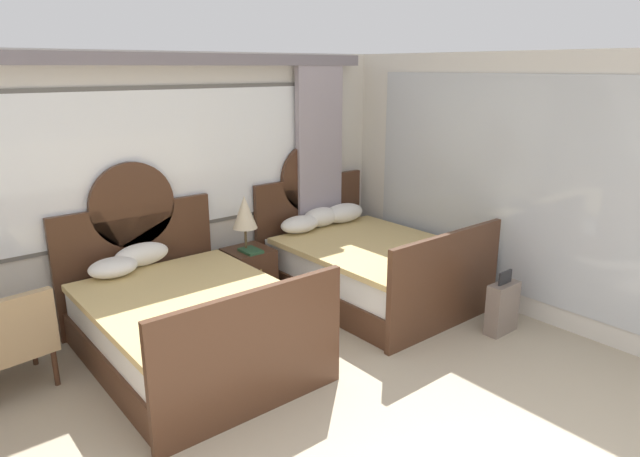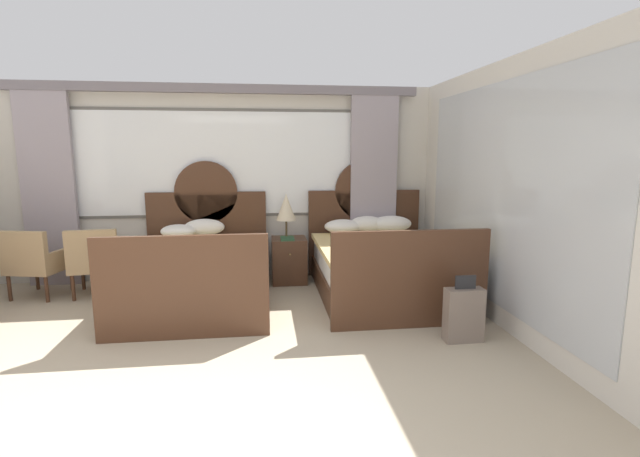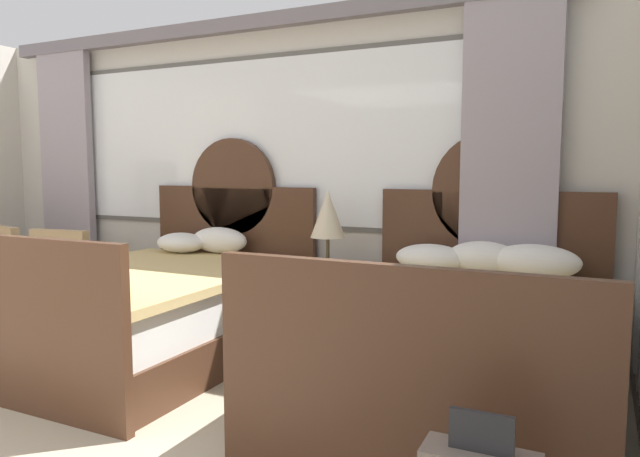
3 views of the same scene
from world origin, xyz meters
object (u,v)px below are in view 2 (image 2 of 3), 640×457
Objects in this scene: bed_near_mirror at (381,265)px; table_lamp_on_nightstand at (286,208)px; armchair_by_window_left at (96,259)px; suitcase_on_floor at (464,314)px; nightstand_between_beds at (289,260)px; bed_near_window at (199,272)px; armchair_by_window_centre at (35,261)px; book_on_nightstand at (287,238)px.

table_lamp_on_nightstand is at bearing 149.02° from bed_near_mirror.
armchair_by_window_left is 1.34× the size of suitcase_on_floor.
armchair_by_window_left is at bearing -172.93° from table_lamp_on_nightstand.
bed_near_mirror reaches higher than nightstand_between_beds.
bed_near_window is 2.56× the size of armchair_by_window_left.
table_lamp_on_nightstand reaches higher than armchair_by_window_centre.
book_on_nightstand is at bearing 29.67° from bed_near_window.
armchair_by_window_centre is at bearing -176.11° from book_on_nightstand.
armchair_by_window_centre is (-3.14, -0.31, 0.16)m from nightstand_between_beds.
bed_near_mirror is at bearing 0.44° from bed_near_window.
armchair_by_window_centre is at bearing 168.35° from bed_near_window.
suitcase_on_floor is (2.65, -1.51, -0.11)m from bed_near_window.
bed_near_mirror is 8.51× the size of book_on_nightstand.
armchair_by_window_centre is (-0.71, 0.00, 0.00)m from armchair_by_window_left.
bed_near_window is 3.43× the size of suitcase_on_floor.
bed_near_window is at bearing -146.96° from table_lamp_on_nightstand.
bed_near_window is 2.56× the size of armchair_by_window_centre.
suitcase_on_floor is (1.55, -2.13, -0.37)m from book_on_nightstand.
table_lamp_on_nightstand is 2.82m from suitcase_on_floor.
table_lamp_on_nightstand is at bearing -163.55° from nightstand_between_beds.
bed_near_mirror is 2.56× the size of armchair_by_window_centre.
suitcase_on_floor is (4.66, -1.92, -0.21)m from armchair_by_window_centre.
table_lamp_on_nightstand is at bearing 7.07° from armchair_by_window_left.
book_on_nightstand is (0.01, -0.08, -0.41)m from table_lamp_on_nightstand.
armchair_by_window_centre is at bearing -174.44° from nightstand_between_beds.
bed_near_window is at bearing -150.33° from book_on_nightstand.
armchair_by_window_left reaches higher than nightstand_between_beds.
bed_near_window reaches higher than armchair_by_window_centre.
book_on_nightstand and suitcase_on_floor have the same top height.
armchair_by_window_left is (-1.30, 0.41, 0.10)m from bed_near_window.
table_lamp_on_nightstand is at bearing 5.44° from armchair_by_window_centre.
bed_near_mirror is 4.28m from armchair_by_window_centre.
bed_near_mirror is 3.43× the size of suitcase_on_floor.
book_on_nightstand is at bearing 152.06° from bed_near_mirror.
bed_near_mirror is 2.56× the size of armchair_by_window_left.
table_lamp_on_nightstand is 3.17m from armchair_by_window_centre.
bed_near_window is at bearing -179.56° from bed_near_mirror.
bed_near_mirror is at bearing -27.94° from book_on_nightstand.
book_on_nightstand is at bearing -85.47° from table_lamp_on_nightstand.
table_lamp_on_nightstand is 0.71× the size of armchair_by_window_left.
armchair_by_window_centre is at bearing 179.90° from armchair_by_window_left.
nightstand_between_beds is 0.34m from book_on_nightstand.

